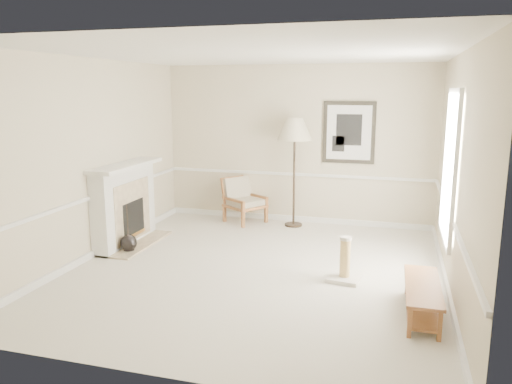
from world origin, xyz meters
TOP-DOWN VIEW (x-y plane):
  - ground at (0.00, 0.00)m, footprint 5.50×5.50m
  - room at (0.14, 0.08)m, footprint 5.04×5.54m
  - fireplace at (-2.34, 0.60)m, footprint 0.64×1.64m
  - floor_vase at (-2.09, 0.21)m, footprint 0.26×0.26m
  - armchair at (-0.97, 2.45)m, footprint 0.91×0.90m
  - floor_lamp at (0.03, 2.40)m, footprint 0.74×0.74m
  - bench at (2.15, -0.85)m, footprint 0.38×1.25m
  - scratching_post at (1.22, -0.03)m, footprint 0.47×0.47m

SIDE VIEW (x-z plane):
  - ground at x=0.00m, z-range 0.00..0.00m
  - floor_vase at x=-2.09m, z-range -0.24..0.51m
  - scratching_post at x=1.22m, z-range -0.11..0.48m
  - bench at x=2.15m, z-range 0.06..0.42m
  - armchair at x=-0.97m, z-range 0.03..0.87m
  - fireplace at x=-2.34m, z-range -0.01..1.30m
  - floor_lamp at x=0.03m, z-range 0.73..2.69m
  - room at x=0.14m, z-range 0.41..3.33m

